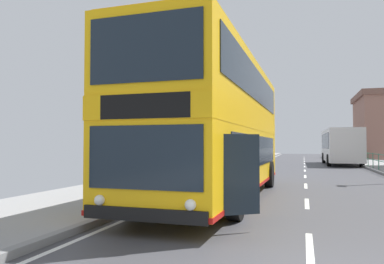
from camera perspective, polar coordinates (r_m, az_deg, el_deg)
double_decker_bus_main at (r=11.90m, az=4.05°, el=0.83°), size 3.24×11.23×4.35m
background_bus_far_lane at (r=34.34m, az=21.94°, el=-1.94°), size 2.82×9.38×3.02m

